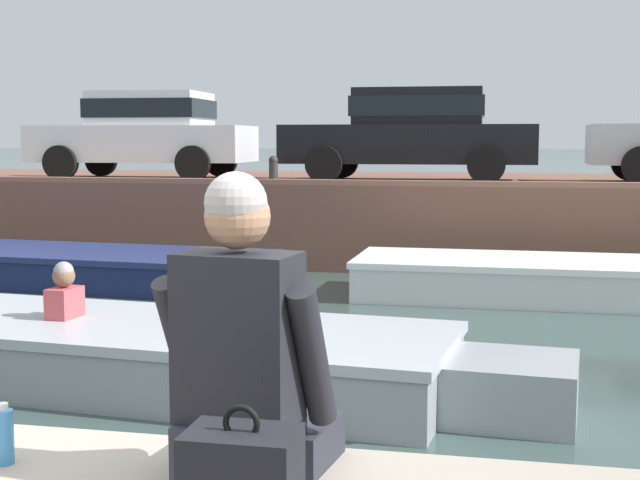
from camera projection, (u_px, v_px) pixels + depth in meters
name	position (u px, v px, depth m)	size (l,w,h in m)	color
ground_plane	(358.00, 357.00, 8.44)	(400.00, 400.00, 0.00)	#384C47
far_quay_wall	(432.00, 215.00, 16.36)	(60.00, 6.00, 1.35)	brown
far_wall_coping	(417.00, 183.00, 13.48)	(60.00, 0.24, 0.08)	#925F4C
boat_moored_west_navy	(74.00, 267.00, 12.72)	(6.29, 2.28, 0.48)	navy
boat_moored_central_white	(575.00, 281.00, 11.36)	(6.09, 1.79, 0.52)	white
motorboat_passing	(189.00, 357.00, 7.30)	(5.85, 2.17, 1.02)	#93999E
car_leftmost_white	(147.00, 131.00, 16.04)	(3.93, 2.06, 1.54)	white
car_left_inner_black	(413.00, 131.00, 15.05)	(4.23, 2.06, 1.54)	black
mooring_bollard_mid	(273.00, 169.00, 14.06)	(0.15, 0.15, 0.45)	#2D2B28
person_seated_right	(245.00, 363.00, 2.76)	(0.56, 0.57, 0.97)	#282833
bottle_drink	(4.00, 436.00, 2.91)	(0.06, 0.06, 0.20)	#3F8CCC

